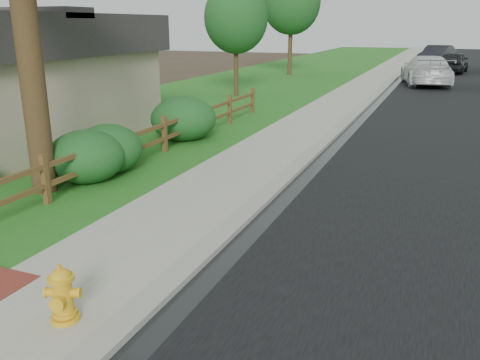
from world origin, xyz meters
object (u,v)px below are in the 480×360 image
at_px(dark_car_mid, 453,62).
at_px(white_suv, 426,70).
at_px(fire_hydrant, 63,295).
at_px(ranch_fence, 142,141).

bearing_deg(dark_car_mid, white_suv, 87.56).
height_order(fire_hydrant, white_suv, white_suv).
distance_m(fire_hydrant, dark_car_mid, 38.66).
relative_size(ranch_fence, white_suv, 2.78).
relative_size(fire_hydrant, dark_car_mid, 0.16).
bearing_deg(ranch_fence, white_suv, 74.58).
bearing_deg(dark_car_mid, ranch_fence, 83.15).
bearing_deg(ranch_fence, dark_car_mid, 76.37).
height_order(ranch_fence, white_suv, white_suv).
distance_m(white_suv, dark_car_mid, 9.37).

